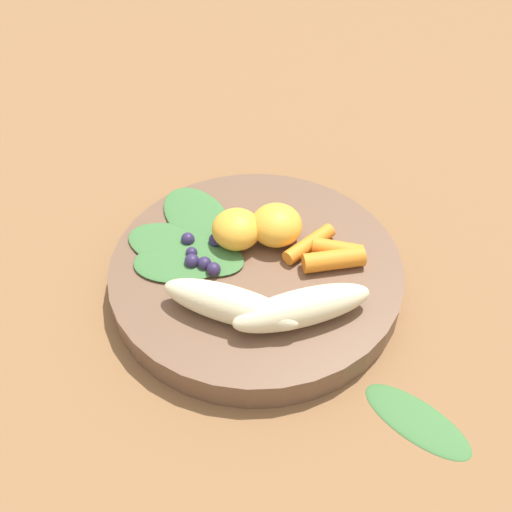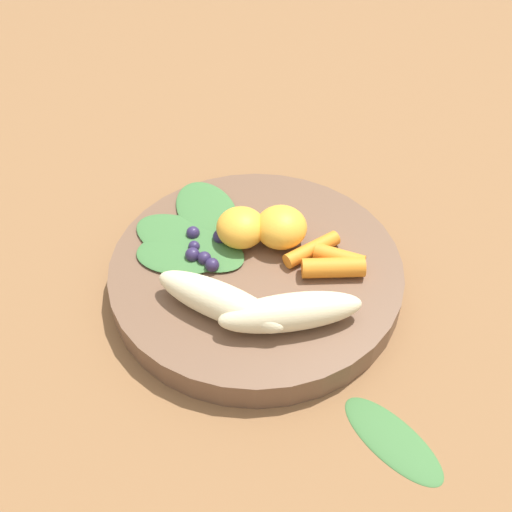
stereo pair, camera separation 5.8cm
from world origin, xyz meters
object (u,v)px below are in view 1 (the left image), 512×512
Objects in this scene: banana_peeled_left at (302,308)px; orange_segment_near at (237,229)px; bowl at (256,274)px; kale_leaf_stray at (417,419)px; banana_peeled_right at (230,304)px.

orange_segment_near reaches higher than banana_peeled_left.
bowl is at bearing 102.25° from banana_peeled_left.
kale_leaf_stray is (0.17, -0.12, -0.01)m from bowl.
bowl is 0.05m from orange_segment_near.
banana_peeled_left is 0.12m from orange_segment_near.
banana_peeled_left is (0.06, -0.06, 0.03)m from bowl.
orange_segment_near is at bearing 137.63° from bowl.
banana_peeled_left reaches higher than bowl.
banana_peeled_left is 1.29× the size of kale_leaf_stray.
orange_segment_near is at bearing 171.33° from kale_leaf_stray.
banana_peeled_right is at bearing 159.01° from banana_peeled_left.
banana_peeled_left and banana_peeled_right have the same top height.
orange_segment_near is (-0.08, 0.08, 0.00)m from banana_peeled_left.
bowl is 2.91× the size of kale_leaf_stray.
banana_peeled_right is at bearing -77.92° from orange_segment_near.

